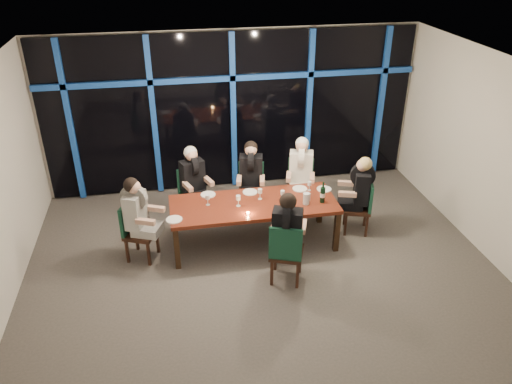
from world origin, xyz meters
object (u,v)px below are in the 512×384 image
Objects in this scene: diner_far_left at (193,174)px; water_pitcher at (306,199)px; dining_table at (254,207)px; chair_end_left at (135,228)px; diner_end_right at (360,184)px; chair_end_right at (362,204)px; chair_far_right at (300,183)px; chair_far_left at (192,191)px; chair_near_mid at (286,251)px; diner_end_left at (137,207)px; diner_near_mid at (288,224)px; diner_far_right at (301,165)px; diner_far_mid at (251,169)px; chair_far_mid at (251,186)px; wine_bottle at (323,195)px.

diner_far_left is 1.99m from water_pitcher.
chair_end_left is at bearing -178.87° from dining_table.
water_pitcher is at bearing -58.74° from diner_end_right.
chair_end_left is 3.67m from chair_end_right.
chair_far_right is at bearing -120.23° from chair_end_right.
chair_near_mid is at bearing -80.74° from chair_far_left.
chair_far_right is 1.21m from chair_end_right.
diner_end_left reaches higher than chair_end_right.
diner_end_right is at bearing -39.41° from chair_far_left.
chair_far_left is 2.36m from diner_near_mid.
water_pitcher is at bearing -83.94° from diner_far_right.
diner_near_mid reaches higher than diner_far_right.
diner_far_mid reaches higher than chair_end_right.
diner_near_mid is at bearing -102.99° from water_pitcher.
chair_end_left is at bearing -71.55° from chair_end_right.
wine_bottle is (0.93, -1.15, 0.35)m from chair_far_mid.
diner_far_right is 1.02m from wine_bottle.
wine_bottle is (1.95, -1.16, 0.36)m from chair_far_left.
chair_near_mid is at bearing -93.54° from chair_end_left.
diner_far_left is (-2.70, 0.88, 0.38)m from chair_end_right.
diner_far_right is at bearing -48.75° from diner_end_left.
diner_far_mid is at bearing 131.35° from wine_bottle.
diner_end_right is (3.52, 0.13, -0.01)m from diner_end_left.
chair_far_mid is 1.03× the size of diner_far_mid.
chair_near_mid is 0.40m from diner_near_mid.
chair_far_right is 1.15m from wine_bottle.
chair_near_mid is 1.08m from water_pitcher.
wine_bottle is (0.05, -1.10, 0.35)m from chair_far_right.
diner_end_left is 1.01× the size of diner_end_right.
chair_end_right is 3.61m from diner_end_left.
chair_end_right is 1.10m from water_pitcher.
diner_far_mid is at bearing -65.22° from chair_near_mid.
diner_near_mid reaches higher than diner_end_left.
chair_far_right reaches higher than chair_far_mid.
diner_end_left is at bearing -144.95° from diner_far_right.
wine_bottle reaches higher than chair_far_mid.
chair_far_left is at bearing -169.19° from chair_far_mid.
diner_far_left is at bearing -169.47° from diner_far_mid.
chair_end_left is 0.95× the size of chair_near_mid.
chair_end_right is 1.03× the size of diner_end_right.
chair_far_right is 2.78× the size of wine_bottle.
wine_bottle reaches higher than chair_far_left.
diner_near_mid is at bearing -90.00° from chair_near_mid.
chair_end_right is 2.86m from diner_far_left.
water_pitcher is at bearing -69.70° from diner_end_left.
diner_near_mid reaches higher than water_pitcher.
wine_bottle reaches higher than water_pitcher.
diner_end_left is (-1.90, -1.05, 0.37)m from chair_far_mid.
diner_far_right is (0.85, -0.13, 0.39)m from chair_far_mid.
dining_table is 2.64× the size of chair_near_mid.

